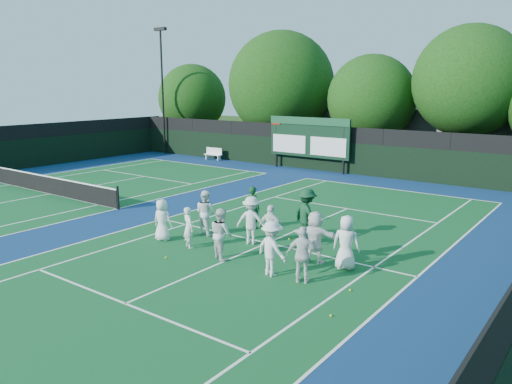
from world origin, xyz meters
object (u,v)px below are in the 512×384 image
Objects in this scene: scoreboard at (309,138)px; bench at (214,153)px; tennis_net at (50,185)px; coach_left at (253,207)px.

scoreboard is 8.43m from bench.
tennis_net is 7.54× the size of bench.
scoreboard is at bearing 1.51° from bench.
tennis_net reaches higher than bench.
scoreboard reaches higher than tennis_net.
coach_left is (12.42, 1.23, 0.37)m from tennis_net.
tennis_net is 12.49m from coach_left.
bench is 0.87× the size of coach_left.
scoreboard is 0.53× the size of tennis_net.
coach_left is at bearing 5.66° from tennis_net.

